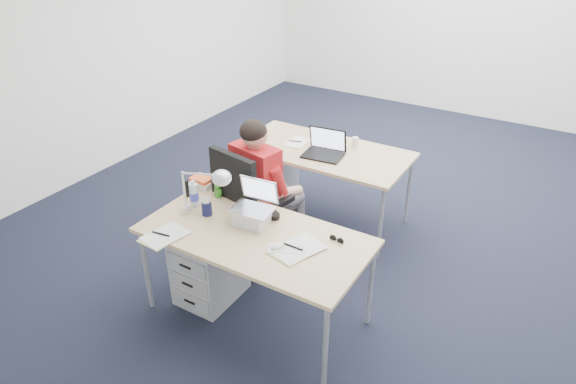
{
  "coord_description": "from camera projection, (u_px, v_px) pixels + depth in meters",
  "views": [
    {
      "loc": [
        1.67,
        -4.1,
        2.71
      ],
      "look_at": [
        -0.06,
        -1.24,
        0.85
      ],
      "focal_mm": 32.0,
      "sensor_mm": 36.0,
      "label": 1
    }
  ],
  "objects": [
    {
      "name": "desk_near",
      "position": [
        255.0,
        240.0,
        3.57
      ],
      "size": [
        1.6,
        0.8,
        0.73
      ],
      "color": "tan",
      "rests_on": "ground"
    },
    {
      "name": "sunglasses",
      "position": [
        337.0,
        240.0,
        3.47
      ],
      "size": [
        0.12,
        0.06,
        0.03
      ],
      "primitive_type": null,
      "rotation": [
        0.0,
        0.0,
        -0.11
      ],
      "color": "black",
      "rests_on": "desk_near"
    },
    {
      "name": "water_bottle",
      "position": [
        194.0,
        193.0,
        3.83
      ],
      "size": [
        0.09,
        0.09,
        0.21
      ],
      "primitive_type": "cylinder",
      "rotation": [
        0.0,
        0.0,
        0.41
      ],
      "color": "silver",
      "rests_on": "desk_near"
    },
    {
      "name": "computer_mouse",
      "position": [
        278.0,
        246.0,
        3.39
      ],
      "size": [
        0.1,
        0.12,
        0.04
      ],
      "primitive_type": "ellipsoid",
      "rotation": [
        0.0,
        0.0,
        -0.36
      ],
      "color": "white",
      "rests_on": "desk_near"
    },
    {
      "name": "wireless_keyboard",
      "position": [
        288.0,
        250.0,
        3.37
      ],
      "size": [
        0.29,
        0.21,
        0.01
      ],
      "primitive_type": "cube",
      "rotation": [
        0.0,
        0.0,
        0.42
      ],
      "color": "white",
      "rests_on": "desk_near"
    },
    {
      "name": "book_stack",
      "position": [
        202.0,
        182.0,
        4.13
      ],
      "size": [
        0.21,
        0.18,
        0.08
      ],
      "primitive_type": "cube",
      "rotation": [
        0.0,
        0.0,
        0.25
      ],
      "color": "silver",
      "rests_on": "desk_near"
    },
    {
      "name": "papers_left",
      "position": [
        163.0,
        236.0,
        3.52
      ],
      "size": [
        0.25,
        0.33,
        0.01
      ],
      "primitive_type": "cube",
      "rotation": [
        0.0,
        0.0,
        -0.16
      ],
      "color": "#CCD57B",
      "rests_on": "desk_near"
    },
    {
      "name": "papers_right",
      "position": [
        296.0,
        249.0,
        3.38
      ],
      "size": [
        0.33,
        0.39,
        0.01
      ],
      "primitive_type": "cube",
      "rotation": [
        0.0,
        0.0,
        -0.33
      ],
      "color": "#CCD57B",
      "rests_on": "desk_near"
    },
    {
      "name": "far_papers",
      "position": [
        297.0,
        143.0,
        4.92
      ],
      "size": [
        0.19,
        0.27,
        0.01
      ],
      "primitive_type": "cube",
      "rotation": [
        0.0,
        0.0,
        0.02
      ],
      "color": "white",
      "rests_on": "desk_far"
    },
    {
      "name": "dark_laptop",
      "position": [
        323.0,
        143.0,
        4.59
      ],
      "size": [
        0.39,
        0.38,
        0.26
      ],
      "primitive_type": null,
      "rotation": [
        0.0,
        0.0,
        0.11
      ],
      "color": "black",
      "rests_on": "desk_far"
    },
    {
      "name": "seated_person",
      "position": [
        268.0,
        190.0,
        4.25
      ],
      "size": [
        0.47,
        0.75,
        1.3
      ],
      "rotation": [
        0.0,
        0.0,
        -0.21
      ],
      "color": "#B1191B",
      "rests_on": "ground"
    },
    {
      "name": "cordless_phone",
      "position": [
        186.0,
        189.0,
        3.97
      ],
      "size": [
        0.04,
        0.03,
        0.14
      ],
      "primitive_type": "cube",
      "rotation": [
        0.0,
        0.0,
        -0.1
      ],
      "color": "black",
      "rests_on": "desk_near"
    },
    {
      "name": "room",
      "position": [
        371.0,
        43.0,
        4.31
      ],
      "size": [
        6.02,
        7.02,
        2.8
      ],
      "color": "white",
      "rests_on": "ground"
    },
    {
      "name": "desk_far",
      "position": [
        323.0,
        154.0,
        4.8
      ],
      "size": [
        1.6,
        0.8,
        0.73
      ],
      "color": "tan",
      "rests_on": "ground"
    },
    {
      "name": "bear_figurine",
      "position": [
        218.0,
        190.0,
        3.97
      ],
      "size": [
        0.08,
        0.07,
        0.13
      ],
      "primitive_type": null,
      "rotation": [
        0.0,
        0.0,
        0.25
      ],
      "color": "#227920",
      "rests_on": "desk_near"
    },
    {
      "name": "floor",
      "position": [
        357.0,
        216.0,
        5.14
      ],
      "size": [
        7.0,
        7.0,
        0.0
      ],
      "primitive_type": "plane",
      "color": "black",
      "rests_on": "ground"
    },
    {
      "name": "far_cup",
      "position": [
        355.0,
        142.0,
        4.83
      ],
      "size": [
        0.07,
        0.07,
        0.09
      ],
      "primitive_type": "cylinder",
      "rotation": [
        0.0,
        0.0,
        0.25
      ],
      "color": "white",
      "rests_on": "desk_far"
    },
    {
      "name": "desk_lamp",
      "position": [
        198.0,
        190.0,
        3.63
      ],
      "size": [
        0.42,
        0.21,
        0.46
      ],
      "primitive_type": null,
      "rotation": [
        0.0,
        0.0,
        0.15
      ],
      "color": "silver",
      "rests_on": "desk_near"
    },
    {
      "name": "can_koozie",
      "position": [
        207.0,
        207.0,
        3.74
      ],
      "size": [
        0.1,
        0.1,
        0.12
      ],
      "primitive_type": "cylinder",
      "rotation": [
        0.0,
        0.0,
        -0.42
      ],
      "color": "#151842",
      "rests_on": "desk_near"
    },
    {
      "name": "silver_laptop",
      "position": [
        251.0,
        205.0,
        3.59
      ],
      "size": [
        0.31,
        0.26,
        0.31
      ],
      "primitive_type": null,
      "rotation": [
        0.0,
        0.0,
        0.09
      ],
      "color": "silver",
      "rests_on": "desk_near"
    },
    {
      "name": "headphones",
      "position": [
        265.0,
        213.0,
        3.76
      ],
      "size": [
        0.25,
        0.19,
        0.04
      ],
      "primitive_type": null,
      "rotation": [
        0.0,
        0.0,
        -0.0
      ],
      "color": "black",
      "rests_on": "desk_near"
    },
    {
      "name": "drawer_pedestal_far",
      "position": [
        270.0,
        178.0,
        5.27
      ],
      "size": [
        0.4,
        0.5,
        0.55
      ],
      "primitive_type": "cube",
      "color": "#AEB0B3",
      "rests_on": "ground"
    },
    {
      "name": "drawer_pedestal_near",
      "position": [
        210.0,
        267.0,
        3.96
      ],
      "size": [
        0.4,
        0.5,
        0.55
      ],
      "primitive_type": "cube",
      "color": "#AEB0B3",
      "rests_on": "ground"
    },
    {
      "name": "office_chair",
      "position": [
        254.0,
        233.0,
        4.3
      ],
      "size": [
        0.82,
        0.82,
        1.12
      ],
      "rotation": [
        0.0,
        0.0,
        -0.18
      ],
      "color": "black",
      "rests_on": "ground"
    }
  ]
}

